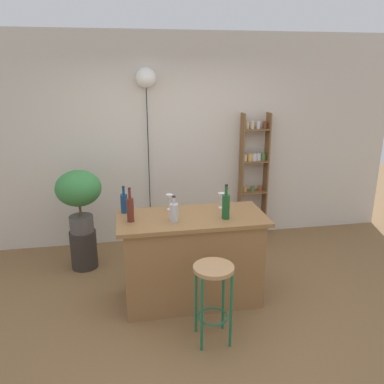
% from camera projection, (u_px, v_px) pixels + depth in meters
% --- Properties ---
extents(ground, '(12.00, 12.00, 0.00)m').
position_uv_depth(ground, '(197.00, 314.00, 3.92)').
color(ground, brown).
extents(back_wall, '(6.40, 0.10, 2.80)m').
position_uv_depth(back_wall, '(170.00, 141.00, 5.33)').
color(back_wall, beige).
rests_on(back_wall, ground).
extents(kitchen_counter, '(1.49, 0.69, 0.93)m').
position_uv_depth(kitchen_counter, '(192.00, 258.00, 4.06)').
color(kitchen_counter, olive).
rests_on(kitchen_counter, ground).
extents(bar_stool, '(0.35, 0.35, 0.73)m').
position_uv_depth(bar_stool, '(213.00, 286.00, 3.41)').
color(bar_stool, '#196642').
rests_on(bar_stool, ground).
extents(spice_shelf, '(0.38, 0.18, 1.77)m').
position_uv_depth(spice_shelf, '(253.00, 175.00, 5.53)').
color(spice_shelf, brown).
rests_on(spice_shelf, ground).
extents(plant_stool, '(0.32, 0.32, 0.47)m').
position_uv_depth(plant_stool, '(84.00, 249.00, 4.80)').
color(plant_stool, '#2D2823').
rests_on(plant_stool, ground).
extents(potted_plant, '(0.53, 0.48, 0.75)m').
position_uv_depth(potted_plant, '(79.00, 193.00, 4.58)').
color(potted_plant, '#514C47').
rests_on(potted_plant, plant_stool).
extents(bottle_wine_red, '(0.08, 0.08, 0.26)m').
position_uv_depth(bottle_wine_red, '(174.00, 212.00, 3.76)').
color(bottle_wine_red, '#B2B2B7').
rests_on(bottle_wine_red, kitchen_counter).
extents(bottle_vinegar, '(0.07, 0.07, 0.34)m').
position_uv_depth(bottle_vinegar, '(130.00, 209.00, 3.75)').
color(bottle_vinegar, '#5B2319').
rests_on(bottle_vinegar, kitchen_counter).
extents(bottle_sauce_amber, '(0.08, 0.08, 0.35)m').
position_uv_depth(bottle_sauce_amber, '(226.00, 206.00, 3.83)').
color(bottle_sauce_amber, '#194C23').
rests_on(bottle_sauce_amber, kitchen_counter).
extents(bottle_soda_blue, '(0.07, 0.07, 0.28)m').
position_uv_depth(bottle_soda_blue, '(124.00, 203.00, 3.99)').
color(bottle_soda_blue, navy).
rests_on(bottle_soda_blue, kitchen_counter).
extents(wine_glass_left, '(0.07, 0.07, 0.16)m').
position_uv_depth(wine_glass_left, '(221.00, 197.00, 4.13)').
color(wine_glass_left, silver).
rests_on(wine_glass_left, kitchen_counter).
extents(wine_glass_center, '(0.07, 0.07, 0.16)m').
position_uv_depth(wine_glass_center, '(169.00, 199.00, 4.08)').
color(wine_glass_center, silver).
rests_on(wine_glass_center, kitchen_counter).
extents(pendant_globe_light, '(0.25, 0.25, 2.36)m').
position_uv_depth(pendant_globe_light, '(146.00, 79.00, 4.93)').
color(pendant_globe_light, black).
rests_on(pendant_globe_light, ground).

